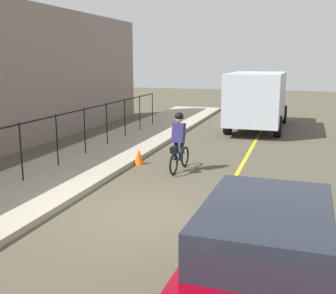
{
  "coord_description": "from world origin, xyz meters",
  "views": [
    {
      "loc": [
        -8.29,
        -3.25,
        3.38
      ],
      "look_at": [
        2.56,
        0.15,
        1.0
      ],
      "focal_mm": 44.74,
      "sensor_mm": 36.0,
      "label": 1
    }
  ],
  "objects_px": {
    "cyclist_lead": "(179,142)",
    "box_truck_background": "(258,98)",
    "traffic_cone_near": "(139,157)",
    "patrol_sedan": "(266,255)"
  },
  "relations": [
    {
      "from": "cyclist_lead",
      "to": "box_truck_background",
      "type": "bearing_deg",
      "value": -6.17
    },
    {
      "from": "cyclist_lead",
      "to": "box_truck_background",
      "type": "xyz_separation_m",
      "value": [
        8.78,
        -1.52,
        0.64
      ]
    },
    {
      "from": "box_truck_background",
      "to": "traffic_cone_near",
      "type": "bearing_deg",
      "value": 161.04
    },
    {
      "from": "box_truck_background",
      "to": "traffic_cone_near",
      "type": "height_order",
      "value": "box_truck_background"
    },
    {
      "from": "cyclist_lead",
      "to": "traffic_cone_near",
      "type": "bearing_deg",
      "value": 76.52
    },
    {
      "from": "traffic_cone_near",
      "to": "patrol_sedan",
      "type": "bearing_deg",
      "value": -147.19
    },
    {
      "from": "cyclist_lead",
      "to": "patrol_sedan",
      "type": "height_order",
      "value": "cyclist_lead"
    },
    {
      "from": "traffic_cone_near",
      "to": "box_truck_background",
      "type": "bearing_deg",
      "value": -19.88
    },
    {
      "from": "cyclist_lead",
      "to": "box_truck_background",
      "type": "relative_size",
      "value": 0.27
    },
    {
      "from": "cyclist_lead",
      "to": "patrol_sedan",
      "type": "xyz_separation_m",
      "value": [
        -6.7,
        -3.12,
        -0.09
      ]
    }
  ]
}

